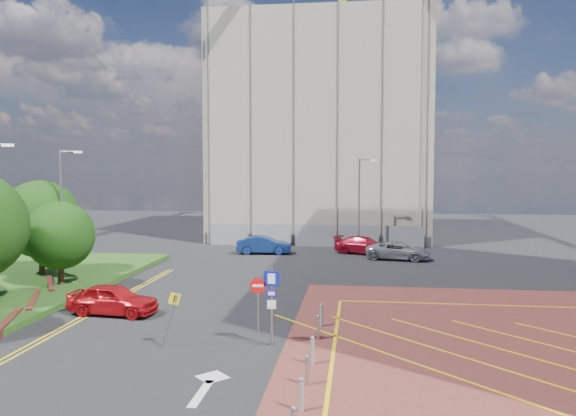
% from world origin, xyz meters
% --- Properties ---
extents(ground, '(140.00, 140.00, 0.00)m').
position_xyz_m(ground, '(0.00, 0.00, 0.00)').
color(ground, black).
rests_on(ground, ground).
extents(retaining_wall, '(6.06, 20.33, 0.40)m').
position_xyz_m(retaining_wall, '(-11.80, 2.00, 0.20)').
color(retaining_wall, maroon).
rests_on(retaining_wall, ground).
extents(tree_c, '(4.00, 4.00, 4.90)m').
position_xyz_m(tree_c, '(-13.50, 10.00, 3.19)').
color(tree_c, '#3D2B1C').
rests_on(tree_c, grass_bed).
extents(tree_d, '(5.00, 5.00, 6.08)m').
position_xyz_m(tree_d, '(-16.50, 13.00, 3.87)').
color(tree_d, '#3D2B1C').
rests_on(tree_d, grass_bed).
extents(lamp_left_far, '(1.53, 0.16, 8.00)m').
position_xyz_m(lamp_left_far, '(-14.42, 12.00, 4.66)').
color(lamp_left_far, '#9EA0A8').
rests_on(lamp_left_far, grass_bed).
extents(lamp_back, '(1.53, 0.16, 8.00)m').
position_xyz_m(lamp_back, '(4.08, 28.00, 4.36)').
color(lamp_back, '#9EA0A8').
rests_on(lamp_back, ground).
extents(sign_cluster, '(1.17, 0.12, 3.20)m').
position_xyz_m(sign_cluster, '(0.30, 0.98, 1.95)').
color(sign_cluster, '#9EA0A8').
rests_on(sign_cluster, ground).
extents(warning_sign, '(0.82, 0.43, 2.24)m').
position_xyz_m(warning_sign, '(-3.41, 0.24, 1.43)').
color(warning_sign, '#9EA0A8').
rests_on(warning_sign, ground).
extents(bollard_row, '(0.14, 11.14, 0.90)m').
position_xyz_m(bollard_row, '(2.30, -1.67, 0.47)').
color(bollard_row, '#9EA0A8').
rests_on(bollard_row, forecourt).
extents(construction_building, '(21.20, 19.20, 22.00)m').
position_xyz_m(construction_building, '(0.00, 40.00, 11.00)').
color(construction_building, '#9F9982').
rests_on(construction_building, ground).
extents(construction_fence, '(21.60, 0.06, 2.00)m').
position_xyz_m(construction_fence, '(1.00, 30.00, 1.00)').
color(construction_fence, gray).
rests_on(construction_fence, ground).
extents(car_red_left, '(4.56, 2.19, 1.50)m').
position_xyz_m(car_red_left, '(-7.96, 4.88, 0.75)').
color(car_red_left, '#B60F15').
rests_on(car_red_left, ground).
extents(car_blue_back, '(4.65, 1.94, 1.50)m').
position_xyz_m(car_blue_back, '(-3.88, 25.09, 0.75)').
color(car_blue_back, navy).
rests_on(car_blue_back, ground).
extents(car_red_back, '(5.36, 3.57, 1.44)m').
position_xyz_m(car_red_back, '(4.45, 26.09, 0.72)').
color(car_red_back, '#A30E21').
rests_on(car_red_back, ground).
extents(car_silver_back, '(5.30, 3.17, 1.38)m').
position_xyz_m(car_silver_back, '(7.07, 23.47, 0.69)').
color(car_silver_back, '#9B9CA2').
rests_on(car_silver_back, ground).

